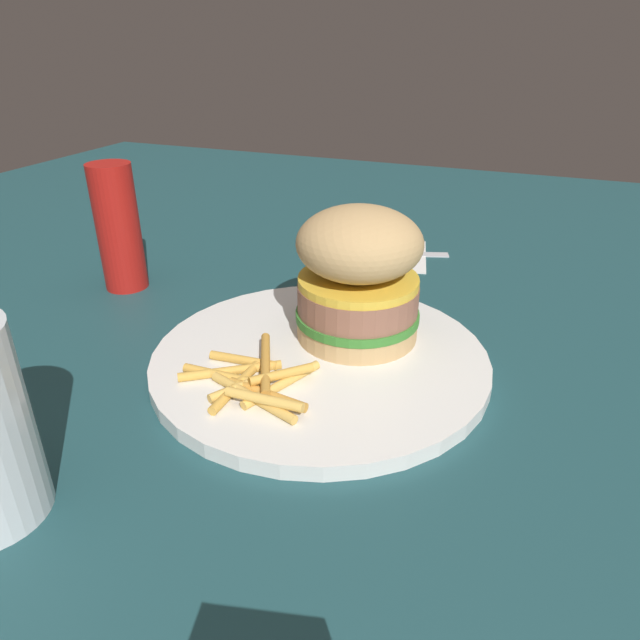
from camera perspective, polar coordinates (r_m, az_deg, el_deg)
ground_plane at (r=0.47m, az=-3.60°, el=-4.70°), size 1.60×1.60×0.00m
plate at (r=0.47m, az=0.00°, el=-3.92°), size 0.27×0.27×0.01m
sandwich at (r=0.47m, az=3.86°, el=4.54°), size 0.10×0.10×0.11m
fries_pile at (r=0.42m, az=-6.67°, el=-6.02°), size 0.11×0.10×0.01m
napkin at (r=0.71m, az=5.74°, el=6.62°), size 0.13×0.13×0.00m
fork at (r=0.71m, az=5.61°, el=6.82°), size 0.17×0.07×0.00m
ketchup_bottle at (r=0.63m, az=-19.47°, el=8.65°), size 0.04×0.04×0.13m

